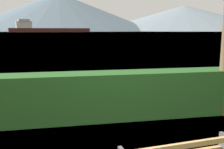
{
  "coord_description": "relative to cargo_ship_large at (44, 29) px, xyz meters",
  "views": [
    {
      "loc": [
        -1.53,
        -2.97,
        2.15
      ],
      "look_at": [
        0.0,
        4.72,
        0.82
      ],
      "focal_mm": 42.12,
      "sensor_mm": 36.0,
      "label": 1
    }
  ],
  "objects": [
    {
      "name": "water_surface",
      "position": [
        16.28,
        27.92,
        -3.59
      ],
      "size": [
        620.0,
        620.0,
        0.0
      ],
      "primitive_type": "plane",
      "color": "#6B8EA3",
      "rests_on": "ground_plane"
    },
    {
      "name": "distant_hills",
      "position": [
        63.84,
        269.15,
        29.01
      ],
      "size": [
        802.7,
        394.44,
        74.0
      ],
      "color": "gray",
      "rests_on": "ground_plane"
    },
    {
      "name": "hedge_row",
      "position": [
        16.28,
        -276.67,
        -3.02
      ],
      "size": [
        9.74,
        0.78,
        1.14
      ],
      "primitive_type": "cube",
      "color": "#285B23",
      "rests_on": "ground_plane"
    },
    {
      "name": "cargo_ship_large",
      "position": [
        0.0,
        0.0,
        0.0
      ],
      "size": [
        82.69,
        28.46,
        12.83
      ],
      "color": "#471E19",
      "rests_on": "water_surface"
    }
  ]
}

